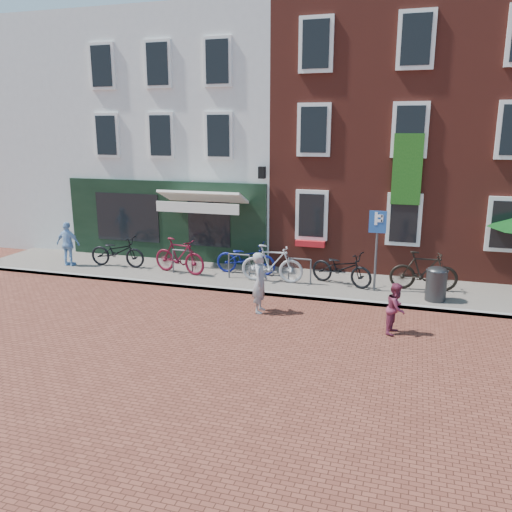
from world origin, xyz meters
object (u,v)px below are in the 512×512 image
(boy, at_px, (396,308))
(bicycle_1, at_px, (179,256))
(litter_bin, at_px, (436,282))
(woman, at_px, (260,283))
(parking_sign, at_px, (377,237))
(bicycle_3, at_px, (272,264))
(bicycle_0, at_px, (117,252))
(bicycle_4, at_px, (342,268))
(cafe_person, at_px, (68,244))
(bicycle_5, at_px, (424,271))
(bicycle_2, at_px, (246,258))

(boy, relative_size, bicycle_1, 0.64)
(litter_bin, height_order, woman, woman)
(parking_sign, bearing_deg, bicycle_3, 179.82)
(bicycle_0, relative_size, bicycle_3, 1.03)
(bicycle_0, distance_m, bicycle_4, 7.85)
(woman, bearing_deg, cafe_person, 68.84)
(bicycle_5, bearing_deg, bicycle_3, 90.65)
(woman, xyz_separation_m, bicycle_0, (-6.05, 2.76, -0.19))
(bicycle_0, xyz_separation_m, bicycle_1, (2.46, -0.16, 0.06))
(bicycle_3, bearing_deg, bicycle_4, -84.32)
(woman, relative_size, bicycle_0, 0.81)
(bicycle_2, distance_m, bicycle_3, 1.29)
(bicycle_2, relative_size, bicycle_3, 1.03)
(parking_sign, xyz_separation_m, bicycle_4, (-1.04, 0.33, -1.12))
(parking_sign, distance_m, bicycle_2, 4.48)
(bicycle_3, relative_size, bicycle_5, 1.00)
(woman, relative_size, cafe_person, 1.05)
(cafe_person, relative_size, bicycle_2, 0.77)
(woman, height_order, boy, woman)
(bicycle_4, bearing_deg, bicycle_0, 110.09)
(litter_bin, xyz_separation_m, bicycle_5, (-0.34, 0.90, 0.05))
(bicycle_5, bearing_deg, woman, 120.09)
(boy, height_order, cafe_person, cafe_person)
(bicycle_5, bearing_deg, bicycle_0, 86.01)
(bicycle_4, bearing_deg, bicycle_2, 103.32)
(boy, xyz_separation_m, bicycle_2, (-5.01, 3.68, 0.01))
(bicycle_2, bearing_deg, litter_bin, -100.87)
(parking_sign, height_order, bicycle_1, parking_sign)
(bicycle_3, relative_size, bicycle_4, 0.97)
(parking_sign, bearing_deg, cafe_person, -179.24)
(boy, distance_m, bicycle_4, 3.77)
(litter_bin, xyz_separation_m, bicycle_2, (-6.01, 1.09, -0.01))
(cafe_person, bearing_deg, litter_bin, 178.60)
(bicycle_0, relative_size, bicycle_1, 1.03)
(woman, bearing_deg, litter_bin, -69.44)
(bicycle_1, bearing_deg, bicycle_0, 97.03)
(litter_bin, distance_m, bicycle_4, 2.87)
(bicycle_2, height_order, bicycle_3, bicycle_3)
(cafe_person, bearing_deg, woman, 162.88)
(bicycle_2, bearing_deg, bicycle_4, -96.72)
(boy, distance_m, bicycle_0, 10.16)
(boy, bearing_deg, cafe_person, 89.67)
(bicycle_4, distance_m, bicycle_5, 2.44)
(litter_bin, height_order, parking_sign, parking_sign)
(bicycle_0, xyz_separation_m, bicycle_3, (5.70, -0.24, 0.06))
(bicycle_2, bearing_deg, bicycle_1, 104.98)
(parking_sign, bearing_deg, bicycle_5, 19.34)
(boy, xyz_separation_m, bicycle_3, (-3.92, 3.01, 0.07))
(parking_sign, xyz_separation_m, boy, (0.74, -3.00, -1.13))
(litter_bin, height_order, bicycle_0, bicycle_0)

